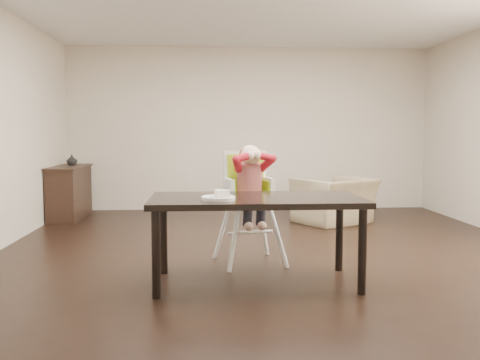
% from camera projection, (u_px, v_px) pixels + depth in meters
% --- Properties ---
extents(ground, '(7.00, 7.00, 0.00)m').
position_uv_depth(ground, '(276.00, 257.00, 5.58)').
color(ground, black).
rests_on(ground, ground).
extents(room_walls, '(6.02, 7.02, 2.71)m').
position_uv_depth(room_walls, '(277.00, 77.00, 5.41)').
color(room_walls, beige).
rests_on(room_walls, ground).
extents(dining_table, '(1.80, 0.90, 0.75)m').
position_uv_depth(dining_table, '(256.00, 206.00, 4.56)').
color(dining_table, black).
rests_on(dining_table, ground).
extents(high_chair, '(0.59, 0.59, 1.17)m').
position_uv_depth(high_chair, '(249.00, 180.00, 5.29)').
color(high_chair, white).
rests_on(high_chair, ground).
extents(plate, '(0.32, 0.32, 0.08)m').
position_uv_depth(plate, '(219.00, 196.00, 4.37)').
color(plate, white).
rests_on(plate, dining_table).
extents(armchair, '(1.19, 1.07, 0.87)m').
position_uv_depth(armchair, '(334.00, 193.00, 7.62)').
color(armchair, '#9D8B64').
rests_on(armchair, ground).
extents(sideboard, '(0.44, 1.26, 0.79)m').
position_uv_depth(sideboard, '(70.00, 192.00, 8.05)').
color(sideboard, black).
rests_on(sideboard, ground).
extents(vase, '(0.19, 0.20, 0.16)m').
position_uv_depth(vase, '(72.00, 160.00, 8.19)').
color(vase, '#99999E').
rests_on(vase, sideboard).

